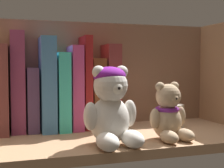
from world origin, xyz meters
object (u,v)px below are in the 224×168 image
object	(u,v)px
book_3	(18,82)
book_4	(32,99)
book_2	(3,89)
book_6	(61,91)
pillar_candle	(174,116)
book_5	(47,84)
book_9	(96,93)
teddy_bear_smaller	(169,115)
book_10	(110,86)
book_8	(85,82)
teddy_bear_larger	(111,107)
book_7	(74,87)

from	to	relation	value
book_3	book_4	xyz separation A→B (cm)	(3.34, -0.00, -4.23)
book_2	book_4	world-z (taller)	book_2
book_6	pillar_candle	xyz separation A→B (cm)	(27.26, -7.26, -6.45)
book_2	book_4	bearing A→B (deg)	0.00
book_2	book_4	distance (cm)	7.26
book_5	book_6	xyz separation A→B (cm)	(3.56, 0.00, -1.84)
book_9	teddy_bear_smaller	size ratio (longest dim) A/B	1.42
book_4	book_6	world-z (taller)	book_6
book_4	book_6	bearing A→B (deg)	0.00
book_9	book_10	size ratio (longest dim) A/B	0.83
book_4	book_10	world-z (taller)	book_10
book_8	pillar_candle	xyz separation A→B (cm)	(21.35, -7.26, -8.54)
book_4	teddy_bear_larger	world-z (taller)	teddy_bear_larger
book_5	book_9	distance (cm)	12.71
book_5	book_8	size ratio (longest dim) A/B	0.98
book_2	teddy_bear_smaller	size ratio (longest dim) A/B	1.66
book_8	book_9	distance (cm)	4.05
teddy_bear_larger	pillar_candle	bearing A→B (deg)	30.16
book_9	teddy_bear_smaller	distance (cm)	21.76
book_7	book_4	bearing A→B (deg)	180.00
book_9	book_10	distance (cm)	4.17
book_6	book_10	bearing A→B (deg)	-0.00
book_7	book_8	world-z (taller)	book_8
book_8	book_9	size ratio (longest dim) A/B	1.31
book_3	teddy_bear_larger	bearing A→B (deg)	-47.38
book_9	book_4	bearing A→B (deg)	180.00
book_10	teddy_bear_larger	world-z (taller)	book_10
book_2	book_3	xyz separation A→B (cm)	(3.44, 0.00, 1.62)
book_6	teddy_bear_larger	size ratio (longest dim) A/B	1.19
book_2	book_6	size ratio (longest dim) A/B	1.09
book_3	book_4	size ratio (longest dim) A/B	1.56
book_6	teddy_bear_larger	xyz separation A→B (cm)	(7.09, -18.98, -1.93)
book_9	teddy_bear_smaller	bearing A→B (deg)	-58.52
book_9	book_7	bearing A→B (deg)	180.00
book_2	book_5	bearing A→B (deg)	-0.00
book_7	teddy_bear_larger	xyz separation A→B (cm)	(3.88, -18.98, -2.79)
book_9	teddy_bear_larger	distance (cm)	19.11
book_9	pillar_candle	xyz separation A→B (cm)	(18.37, -7.26, -5.80)
book_3	teddy_bear_smaller	world-z (taller)	book_3
book_6	book_4	bearing A→B (deg)	-180.00
pillar_candle	book_8	bearing A→B (deg)	161.22
book_10	pillar_candle	size ratio (longest dim) A/B	3.56
book_8	book_6	bearing A→B (deg)	180.00
book_2	teddy_bear_smaller	xyz separation A→B (cm)	(33.91, -18.31, -4.98)
book_8	teddy_bear_smaller	distance (cm)	23.99
book_9	teddy_bear_larger	world-z (taller)	book_9
book_4	teddy_bear_larger	bearing A→B (deg)	-53.34
book_8	book_5	bearing A→B (deg)	-180.00
book_6	teddy_bear_smaller	distance (cm)	27.51
teddy_bear_larger	book_3	bearing A→B (deg)	132.62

